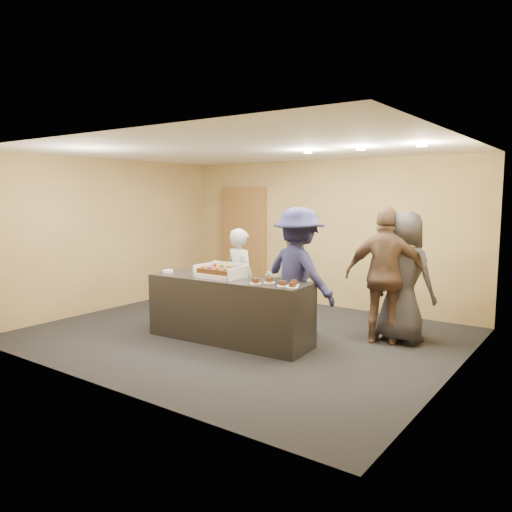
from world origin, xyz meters
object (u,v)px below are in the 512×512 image
at_px(person_sage_man, 292,280).
at_px(person_brown_extra, 386,275).
at_px(cake_box, 221,274).
at_px(person_dark_suit, 403,277).
at_px(plate_stack, 168,271).
at_px(storage_cabinet, 244,241).
at_px(sheet_cake, 220,270).
at_px(serving_counter, 229,310).
at_px(person_navy_man, 298,275).
at_px(person_server_grey, 240,279).

relative_size(person_sage_man, person_brown_extra, 0.86).
height_order(cake_box, person_brown_extra, person_brown_extra).
height_order(cake_box, person_dark_suit, person_dark_suit).
bearing_deg(person_dark_suit, plate_stack, 38.89).
xyz_separation_m(storage_cabinet, sheet_cake, (1.67, -2.77, -0.11)).
bearing_deg(person_sage_man, person_brown_extra, 162.63).
relative_size(storage_cabinet, person_sage_man, 1.36).
bearing_deg(storage_cabinet, person_brown_extra, -23.31).
bearing_deg(serving_counter, person_navy_man, 31.36).
distance_m(cake_box, person_navy_man, 1.09).
bearing_deg(sheet_cake, person_sage_man, 46.82).
bearing_deg(sheet_cake, person_dark_suit, 32.93).
bearing_deg(serving_counter, person_sage_man, 49.82).
bearing_deg(person_server_grey, sheet_cake, 113.08).
bearing_deg(cake_box, person_server_grey, 99.38).
bearing_deg(serving_counter, storage_cabinet, 119.60).
relative_size(plate_stack, person_navy_man, 0.08).
height_order(sheet_cake, person_dark_suit, person_dark_suit).
distance_m(plate_stack, person_dark_suit, 3.43).
relative_size(serving_counter, storage_cabinet, 1.08).
bearing_deg(serving_counter, sheet_cake, 176.21).
distance_m(person_navy_man, person_brown_extra, 1.21).
height_order(sheet_cake, person_sage_man, person_sage_man).
relative_size(serving_counter, plate_stack, 15.92).
bearing_deg(person_sage_man, storage_cabinet, -76.07).
bearing_deg(sheet_cake, person_brown_extra, 31.15).
xyz_separation_m(serving_counter, person_dark_suit, (2.00, 1.40, 0.47)).
bearing_deg(person_server_grey, person_navy_man, -167.27).
bearing_deg(serving_counter, cake_box, 167.44).
height_order(plate_stack, person_sage_man, person_sage_man).
height_order(serving_counter, storage_cabinet, storage_cabinet).
xyz_separation_m(cake_box, person_server_grey, (-0.09, 0.56, -0.17)).
relative_size(storage_cabinet, sheet_cake, 4.04).
relative_size(serving_counter, person_brown_extra, 1.26).
relative_size(person_sage_man, person_dark_suit, 0.89).
relative_size(plate_stack, person_sage_man, 0.09).
height_order(storage_cabinet, person_sage_man, storage_cabinet).
bearing_deg(person_navy_man, sheet_cake, 44.62).
xyz_separation_m(storage_cabinet, person_sage_man, (2.39, -2.00, -0.29)).
relative_size(serving_counter, person_sage_man, 1.47).
xyz_separation_m(sheet_cake, person_server_grey, (-0.09, 0.59, -0.22)).
relative_size(storage_cabinet, person_navy_man, 1.17).
xyz_separation_m(serving_counter, person_sage_man, (0.57, 0.77, 0.37)).
relative_size(person_navy_man, person_brown_extra, 0.99).
bearing_deg(cake_box, plate_stack, -170.89).
xyz_separation_m(person_sage_man, person_dark_suit, (1.43, 0.63, 0.10)).
bearing_deg(plate_stack, sheet_cake, 7.66).
distance_m(sheet_cake, person_brown_extra, 2.32).
relative_size(plate_stack, person_brown_extra, 0.08).
xyz_separation_m(person_server_grey, person_brown_extra, (2.08, 0.61, 0.18)).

